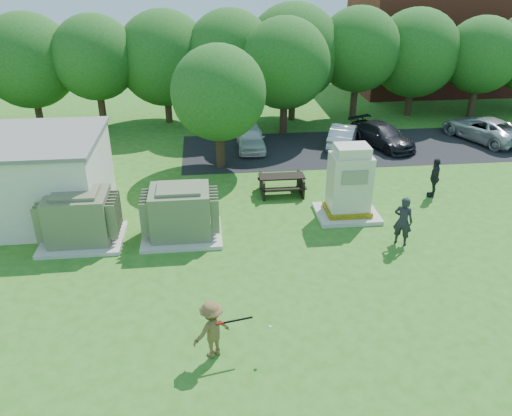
{
  "coord_description": "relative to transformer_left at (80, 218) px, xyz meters",
  "views": [
    {
      "loc": [
        -1.75,
        -12.36,
        9.57
      ],
      "look_at": [
        0.0,
        4.0,
        1.3
      ],
      "focal_mm": 35.0,
      "sensor_mm": 36.0,
      "label": 1
    }
  ],
  "objects": [
    {
      "name": "tree_row",
      "position": [
        8.25,
        14.0,
        3.18
      ],
      "size": [
        41.3,
        13.3,
        7.3
      ],
      "color": "#47301E",
      "rests_on": "ground"
    },
    {
      "name": "generator_cabinet",
      "position": [
        10.44,
        1.0,
        0.37
      ],
      "size": [
        2.51,
        2.05,
        3.05
      ],
      "color": "beige",
      "rests_on": "ground"
    },
    {
      "name": "car_dark",
      "position": [
        14.68,
        9.14,
        -0.34
      ],
      "size": [
        3.34,
        4.71,
        1.27
      ],
      "primitive_type": "imported",
      "rotation": [
        0.0,
        0.0,
        0.4
      ],
      "color": "black",
      "rests_on": "ground"
    },
    {
      "name": "transformer_right",
      "position": [
        3.7,
        0.0,
        0.0
      ],
      "size": [
        3.0,
        2.4,
        2.07
      ],
      "color": "beige",
      "rests_on": "ground"
    },
    {
      "name": "car_white",
      "position": [
        7.28,
        9.53,
        -0.34
      ],
      "size": [
        1.54,
        3.7,
        1.25
      ],
      "primitive_type": "imported",
      "rotation": [
        0.0,
        0.0,
        -0.02
      ],
      "color": "silver",
      "rests_on": "ground"
    },
    {
      "name": "car_silver_a",
      "position": [
        12.53,
        9.43,
        -0.34
      ],
      "size": [
        2.72,
        4.03,
        1.26
      ],
      "primitive_type": "imported",
      "rotation": [
        0.0,
        0.0,
        2.74
      ],
      "color": "#AEAEB3",
      "rests_on": "ground"
    },
    {
      "name": "batting_equipment",
      "position": [
        5.39,
        -6.6,
        0.11
      ],
      "size": [
        1.47,
        0.27,
        0.28
      ],
      "color": "black",
      "rests_on": "ground"
    },
    {
      "name": "picnic_table",
      "position": [
        8.08,
        3.44,
        -0.43
      ],
      "size": [
        2.03,
        1.52,
        0.87
      ],
      "color": "black",
      "rests_on": "ground"
    },
    {
      "name": "transformer_left",
      "position": [
        0.0,
        0.0,
        0.0
      ],
      "size": [
        3.0,
        2.4,
        2.07
      ],
      "color": "beige",
      "rests_on": "ground"
    },
    {
      "name": "parking_strip",
      "position": [
        13.5,
        9.0,
        -0.96
      ],
      "size": [
        20.0,
        6.0,
        0.01
      ],
      "primitive_type": "cube",
      "color": "#232326",
      "rests_on": "ground"
    },
    {
      "name": "car_silver_b",
      "position": [
        20.87,
        9.56,
        -0.29
      ],
      "size": [
        3.95,
        5.39,
        1.36
      ],
      "primitive_type": "imported",
      "rotation": [
        0.0,
        0.0,
        3.53
      ],
      "color": "#BBBBC0",
      "rests_on": "ground"
    },
    {
      "name": "ground",
      "position": [
        6.5,
        -4.5,
        -0.97
      ],
      "size": [
        120.0,
        120.0,
        0.0
      ],
      "primitive_type": "plane",
      "color": "#2D6619",
      "rests_on": "ground"
    },
    {
      "name": "person_by_generator",
      "position": [
        11.82,
        -1.44,
        -0.01
      ],
      "size": [
        0.83,
        0.78,
        1.91
      ],
      "primitive_type": "imported",
      "rotation": [
        0.0,
        0.0,
        2.51
      ],
      "color": "black",
      "rests_on": "ground"
    },
    {
      "name": "person_walking_right",
      "position": [
        14.75,
        2.44,
        -0.07
      ],
      "size": [
        0.81,
        1.14,
        1.79
      ],
      "primitive_type": "imported",
      "rotation": [
        0.0,
        0.0,
        4.31
      ],
      "color": "#232328",
      "rests_on": "ground"
    },
    {
      "name": "batter",
      "position": [
        4.69,
        -6.54,
        -0.12
      ],
      "size": [
        1.26,
        1.1,
        1.7
      ],
      "primitive_type": "imported",
      "rotation": [
        0.0,
        0.0,
        3.67
      ],
      "color": "brown",
      "rests_on": "ground"
    },
    {
      "name": "brick_building",
      "position": [
        24.5,
        22.5,
        3.03
      ],
      "size": [
        15.0,
        8.0,
        8.0
      ],
      "primitive_type": "cube",
      "color": "maroon",
      "rests_on": "ground"
    }
  ]
}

